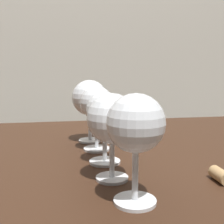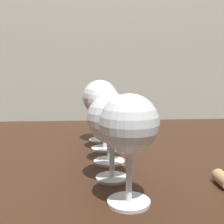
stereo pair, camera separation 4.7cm
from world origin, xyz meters
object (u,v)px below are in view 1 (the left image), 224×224
(wine_glass_white, at_px, (112,120))
(cork, at_px, (220,175))
(wine_glass_cabernet, at_px, (136,126))
(wine_glass_amber, at_px, (105,113))
(wine_glass_port, at_px, (90,99))
(wine_glass_rose, at_px, (97,105))

(wine_glass_white, bearing_deg, cork, -13.07)
(wine_glass_cabernet, relative_size, wine_glass_amber, 1.08)
(wine_glass_white, distance_m, wine_glass_port, 0.27)
(wine_glass_amber, distance_m, wine_glass_rose, 0.09)
(wine_glass_white, bearing_deg, wine_glass_rose, 91.17)
(wine_glass_rose, bearing_deg, wine_glass_port, 94.96)
(wine_glass_cabernet, relative_size, wine_glass_white, 1.05)
(wine_glass_rose, xyz_separation_m, wine_glass_port, (-0.01, 0.09, 0.00))
(wine_glass_amber, height_order, wine_glass_port, wine_glass_port)
(wine_glass_cabernet, bearing_deg, wine_glass_white, 100.47)
(wine_glass_cabernet, height_order, cork, wine_glass_cabernet)
(wine_glass_rose, bearing_deg, cork, -50.77)
(wine_glass_white, xyz_separation_m, cork, (0.18, -0.04, -0.09))
(wine_glass_white, xyz_separation_m, wine_glass_rose, (-0.00, 0.18, 0.00))
(wine_glass_cabernet, distance_m, cork, 0.20)
(wine_glass_port, bearing_deg, wine_glass_white, -87.60)
(wine_glass_white, xyz_separation_m, wine_glass_port, (-0.01, 0.27, 0.01))
(wine_glass_white, height_order, wine_glass_port, wine_glass_port)
(wine_glass_white, distance_m, wine_glass_amber, 0.09)
(cork, bearing_deg, wine_glass_amber, 143.58)
(wine_glass_rose, bearing_deg, wine_glass_white, -88.83)
(wine_glass_rose, bearing_deg, wine_glass_cabernet, -85.69)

